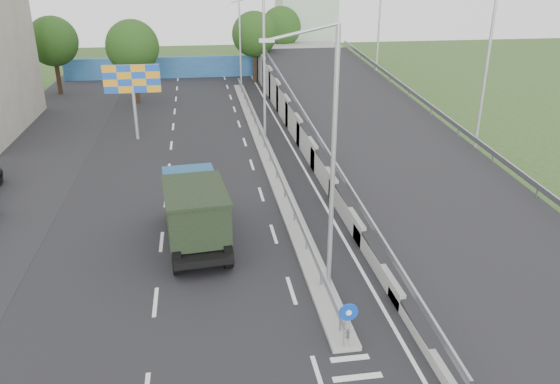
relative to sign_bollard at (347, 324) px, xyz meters
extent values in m
cube|color=black|center=(-3.00, 17.83, -1.03)|extent=(26.00, 90.00, 0.04)
cube|color=black|center=(-16.00, 17.83, -1.03)|extent=(8.00, 90.00, 0.05)
cube|color=gray|center=(0.00, 21.83, -0.93)|extent=(1.00, 44.00, 0.20)
cube|color=gray|center=(12.30, 21.83, 1.32)|extent=(0.10, 50.00, 0.32)
cube|color=gray|center=(2.80, 21.83, 1.32)|extent=(0.10, 50.00, 0.32)
cube|color=gray|center=(0.00, 21.83, -0.28)|extent=(0.08, 44.00, 0.32)
cylinder|color=gray|center=(0.00, 21.83, -0.53)|extent=(0.09, 0.09, 0.60)
cylinder|color=black|center=(0.00, 0.03, -0.23)|extent=(0.20, 0.20, 1.20)
cylinder|color=#0C3FBF|center=(0.00, -0.05, 0.52)|extent=(0.64, 0.05, 0.64)
cylinder|color=white|center=(0.00, -0.08, 0.52)|extent=(0.20, 0.03, 0.20)
cylinder|color=#B2B5B7|center=(0.30, 3.83, 4.17)|extent=(0.18, 0.18, 10.00)
cylinder|color=#B2B5B7|center=(-0.90, 3.83, 8.92)|extent=(2.57, 0.12, 0.66)
cube|color=#B2B5B7|center=(-2.10, 3.83, 8.67)|extent=(0.50, 0.18, 0.12)
cylinder|color=#B2B5B7|center=(0.30, 23.83, 4.17)|extent=(0.18, 0.18, 10.00)
cube|color=#B2B5B7|center=(-2.10, 23.83, 8.67)|extent=(0.50, 0.18, 0.12)
cylinder|color=#B2B5B7|center=(0.30, 43.83, 4.17)|extent=(0.18, 0.18, 10.00)
cube|color=#21507C|center=(-4.00, 49.83, 0.17)|extent=(30.00, 0.50, 2.40)
cube|color=#B2CCAD|center=(10.00, 57.83, 3.47)|extent=(7.00, 7.00, 9.00)
cylinder|color=#B2B5B7|center=(-9.00, 25.83, 0.97)|extent=(0.24, 0.24, 4.00)
cube|color=orange|center=(-9.00, 25.83, 3.47)|extent=(4.00, 0.20, 2.00)
cylinder|color=black|center=(-10.00, 37.83, 0.97)|extent=(0.44, 0.44, 4.00)
sphere|color=#1A380F|center=(-10.00, 37.83, 4.17)|extent=(4.80, 4.80, 4.80)
cylinder|color=black|center=(2.00, 45.83, 0.97)|extent=(0.44, 0.44, 4.00)
sphere|color=#1A380F|center=(2.00, 45.83, 4.17)|extent=(4.80, 4.80, 4.80)
cylinder|color=black|center=(-18.00, 42.83, 0.97)|extent=(0.44, 0.44, 4.00)
sphere|color=#1A380F|center=(-18.00, 42.83, 4.17)|extent=(4.80, 4.80, 4.80)
cylinder|color=black|center=(6.00, 52.83, 0.97)|extent=(0.44, 0.44, 4.00)
sphere|color=#1A380F|center=(6.00, 52.83, 4.17)|extent=(4.80, 4.80, 4.80)
cylinder|color=black|center=(-6.14, 10.61, -0.44)|extent=(0.48, 1.21, 1.18)
cylinder|color=black|center=(-4.01, 10.81, -0.44)|extent=(0.48, 1.21, 1.18)
cylinder|color=black|center=(-6.05, 9.65, -0.44)|extent=(0.48, 1.21, 1.18)
cylinder|color=black|center=(-3.92, 9.85, -0.44)|extent=(0.48, 1.21, 1.18)
cylinder|color=black|center=(-5.70, 5.92, -0.44)|extent=(0.48, 1.21, 1.18)
cylinder|color=black|center=(-3.57, 6.12, -0.44)|extent=(0.48, 1.21, 1.18)
cube|color=black|center=(-4.87, 8.47, -0.28)|extent=(3.08, 6.84, 0.32)
cube|color=navy|center=(-5.10, 10.97, 0.79)|extent=(2.61, 1.94, 1.82)
cube|color=black|center=(-5.18, 11.79, 1.27)|extent=(2.03, 0.26, 0.75)
cube|color=black|center=(-5.19, 11.88, -0.34)|extent=(2.47, 0.39, 0.54)
cube|color=black|center=(-4.81, 7.83, 0.89)|extent=(2.94, 4.29, 1.93)
cube|color=black|center=(-4.81, 7.83, 1.91)|extent=(3.06, 4.41, 0.13)
camera|label=1|loc=(-4.46, -14.40, 10.91)|focal=35.00mm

